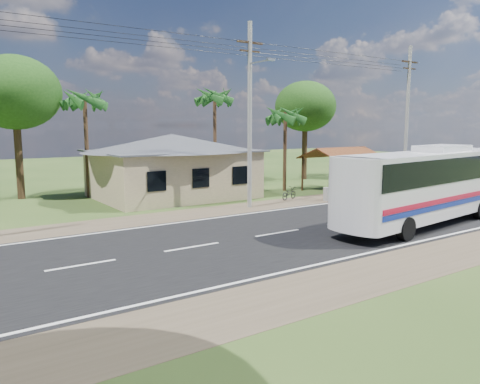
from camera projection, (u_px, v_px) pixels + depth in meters
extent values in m
plane|color=#274016|center=(278.00, 233.00, 21.74)|extent=(120.00, 120.00, 0.00)
cube|color=black|center=(278.00, 233.00, 21.74)|extent=(120.00, 10.00, 0.02)
cube|color=brown|center=(207.00, 212.00, 27.06)|extent=(120.00, 3.00, 0.01)
cube|color=brown|center=(394.00, 268.00, 16.42)|extent=(120.00, 3.00, 0.01)
cube|color=silver|center=(224.00, 217.00, 25.59)|extent=(120.00, 0.15, 0.01)
cube|color=silver|center=(355.00, 256.00, 17.89)|extent=(120.00, 0.15, 0.01)
cube|color=silver|center=(278.00, 233.00, 21.74)|extent=(120.00, 0.15, 0.01)
cube|color=tan|center=(173.00, 174.00, 32.72)|extent=(10.00, 8.00, 3.20)
cube|color=#4C4F54|center=(172.00, 151.00, 32.48)|extent=(10.60, 8.60, 0.10)
pyramid|color=#4C4F54|center=(172.00, 134.00, 32.32)|extent=(12.40, 10.00, 1.20)
cube|color=black|center=(157.00, 181.00, 27.74)|extent=(1.20, 0.08, 1.20)
cube|color=black|center=(201.00, 178.00, 29.41)|extent=(1.20, 0.08, 1.20)
cube|color=black|center=(240.00, 175.00, 31.08)|extent=(1.20, 0.08, 1.20)
cylinder|color=#3A2815|center=(337.00, 178.00, 33.00)|extent=(0.16, 0.16, 2.60)
cylinder|color=#3A2815|center=(302.00, 174.00, 35.95)|extent=(0.16, 0.16, 2.60)
cylinder|color=#3A2815|center=(380.00, 174.00, 35.56)|extent=(0.16, 0.16, 2.60)
cylinder|color=#3A2815|center=(344.00, 171.00, 38.51)|extent=(0.16, 0.16, 2.60)
cube|color=brown|center=(352.00, 154.00, 34.63)|extent=(5.20, 2.28, 0.90)
cube|color=brown|center=(331.00, 152.00, 36.43)|extent=(5.20, 2.28, 0.90)
cube|color=#3A2815|center=(342.00, 148.00, 35.48)|extent=(5.20, 0.12, 0.12)
cube|color=#9E9E99|center=(361.00, 190.00, 32.94)|extent=(7.00, 0.30, 0.90)
cylinder|color=#9E9E99|center=(250.00, 117.00, 27.96)|extent=(0.26, 0.26, 11.00)
cube|color=#3A2815|center=(250.00, 42.00, 27.35)|extent=(1.80, 0.12, 0.12)
cube|color=#3A2815|center=(250.00, 51.00, 27.42)|extent=(1.40, 0.10, 0.10)
cylinder|color=#9E9E99|center=(407.00, 119.00, 36.31)|extent=(0.26, 0.26, 11.00)
cube|color=#3A2815|center=(410.00, 62.00, 35.70)|extent=(1.80, 0.12, 0.12)
cube|color=#3A2815|center=(409.00, 69.00, 35.77)|extent=(1.40, 0.10, 0.10)
cylinder|color=gray|center=(260.00, 62.00, 26.70)|extent=(0.08, 2.00, 0.08)
cube|color=gray|center=(271.00, 60.00, 25.88)|extent=(0.50, 0.18, 0.12)
cylinder|color=black|center=(117.00, 30.00, 22.93)|extent=(16.00, 0.02, 0.02)
cylinder|color=black|center=(340.00, 56.00, 31.55)|extent=(15.00, 0.02, 0.02)
cylinder|color=#47301E|center=(285.00, 152.00, 35.61)|extent=(0.28, 0.28, 6.00)
cylinder|color=#47301E|center=(215.00, 141.00, 37.24)|extent=(0.28, 0.28, 7.50)
cylinder|color=#47301E|center=(87.00, 147.00, 32.12)|extent=(0.28, 0.28, 7.00)
cylinder|color=#47301E|center=(19.00, 155.00, 31.61)|extent=(0.50, 0.50, 5.95)
ellipsoid|color=#193C10|center=(15.00, 92.00, 31.02)|extent=(6.00, 6.00, 4.92)
cylinder|color=#47301E|center=(304.00, 149.00, 43.35)|extent=(0.50, 0.50, 5.60)
ellipsoid|color=#193C10|center=(305.00, 106.00, 42.80)|extent=(5.60, 5.60, 4.59)
cube|color=silver|center=(430.00, 183.00, 23.69)|extent=(12.92, 3.97, 3.18)
cube|color=black|center=(431.00, 168.00, 23.58)|extent=(12.98, 4.04, 1.17)
cube|color=black|center=(355.00, 185.00, 19.56)|extent=(0.38, 2.44, 1.91)
cube|color=#A90A25|center=(456.00, 198.00, 22.76)|extent=(12.43, 1.36, 0.23)
cube|color=navy|center=(455.00, 203.00, 22.79)|extent=(12.43, 1.36, 0.23)
cube|color=silver|center=(442.00, 148.00, 24.12)|extent=(3.34, 2.02, 0.32)
cylinder|color=black|center=(406.00, 229.00, 20.27)|extent=(1.09, 0.48, 1.06)
cylinder|color=black|center=(359.00, 220.00, 22.12)|extent=(1.09, 0.48, 1.06)
cylinder|color=black|center=(480.00, 209.00, 25.02)|extent=(1.09, 0.48, 1.06)
cylinder|color=black|center=(436.00, 204.00, 26.86)|extent=(1.09, 0.48, 1.06)
cylinder|color=black|center=(447.00, 201.00, 27.67)|extent=(1.09, 0.48, 1.06)
imported|color=black|center=(289.00, 193.00, 31.66)|extent=(1.70, 1.02, 0.84)
imported|color=navy|center=(343.00, 190.00, 31.17)|extent=(0.56, 0.38, 1.48)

